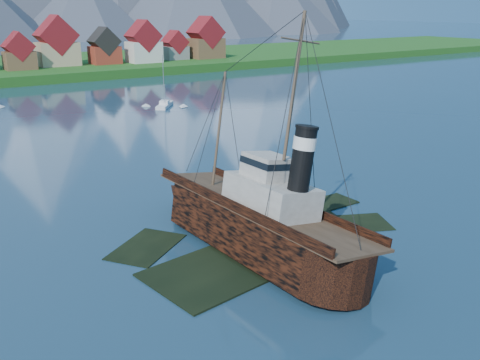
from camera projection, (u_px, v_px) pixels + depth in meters
ground at (255, 247)px, 53.44m from camera, size 1400.00×1400.00×0.00m
shoal at (256, 239)px, 56.19m from camera, size 31.71×21.24×1.14m
tugboat_wreck at (245, 217)px, 52.88m from camera, size 7.06×30.40×24.09m
sailboat_d at (165, 106)px, 127.84m from camera, size 7.64×8.65×12.64m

